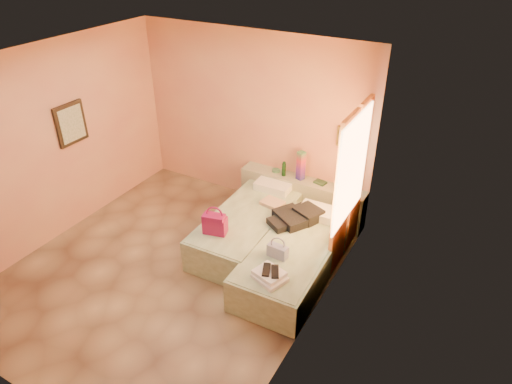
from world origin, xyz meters
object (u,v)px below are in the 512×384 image
bed_left (248,228)px  water_bottle (284,169)px  magenta_handbag (215,223)px  headboard_ledge (301,197)px  green_book (320,182)px  towel_stack (270,276)px  bed_right (293,261)px  blue_handbag (278,251)px  flower_vase (346,182)px

bed_left → water_bottle: size_ratio=8.64×
water_bottle → magenta_handbag: (-0.21, -1.64, -0.12)m
magenta_handbag → headboard_ledge: bearing=58.5°
bed_left → green_book: (0.66, 1.08, 0.41)m
towel_stack → bed_right: bearing=92.0°
bed_left → magenta_handbag: (-0.15, -0.61, 0.40)m
bed_right → blue_handbag: (-0.09, -0.30, 0.33)m
headboard_ledge → flower_vase: bearing=5.5°
bed_right → magenta_handbag: (-1.05, -0.26, 0.40)m
water_bottle → magenta_handbag: water_bottle is taller
magenta_handbag → towel_stack: size_ratio=0.89×
bed_left → flower_vase: (1.05, 1.12, 0.52)m
bed_right → green_book: 1.51m
magenta_handbag → blue_handbag: 0.97m
bed_left → bed_right: size_ratio=1.00×
magenta_handbag → towel_stack: magenta_handbag is taller
flower_vase → magenta_handbag: bearing=-125.0°
bed_right → towel_stack: size_ratio=5.71×
green_book → water_bottle: bearing=-164.4°
headboard_ledge → blue_handbag: 1.78m
magenta_handbag → water_bottle: bearing=68.8°
magenta_handbag → bed_left: bearing=62.0°
bed_right → headboard_ledge: bearing=108.9°
bed_right → bed_left: bearing=157.1°
bed_left → water_bottle: (0.06, 1.03, 0.52)m
magenta_handbag → blue_handbag: bearing=-16.6°
bed_left → blue_handbag: size_ratio=7.75×
water_bottle → flower_vase: (0.99, 0.09, 0.01)m
flower_vase → magenta_handbag: 2.10m
bed_left → flower_vase: 1.62m
green_book → blue_handbag: size_ratio=0.69×
bed_left → towel_stack: size_ratio=5.71×
flower_vase → blue_handbag: (-0.24, -1.77, -0.19)m
green_book → headboard_ledge: bearing=-163.5°
magenta_handbag → blue_handbag: (0.96, -0.05, -0.06)m
headboard_ledge → towel_stack: (0.55, -2.13, 0.23)m
water_bottle → blue_handbag: 1.85m
water_bottle → green_book: (0.60, 0.05, -0.10)m
headboard_ledge → bed_right: 1.50m
green_book → magenta_handbag: bearing=-105.0°
green_book → bed_left: bearing=-110.7°
headboard_ledge → towel_stack: bearing=-75.5°
bed_left → blue_handbag: blue_handbag is taller
bed_right → green_book: size_ratio=11.16×
bed_left → towel_stack: 1.45m
water_bottle → towel_stack: size_ratio=0.66×
water_bottle → blue_handbag: size_ratio=0.90×
water_bottle → green_book: water_bottle is taller
water_bottle → flower_vase: 0.99m
bed_left → water_bottle: water_bottle is taller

